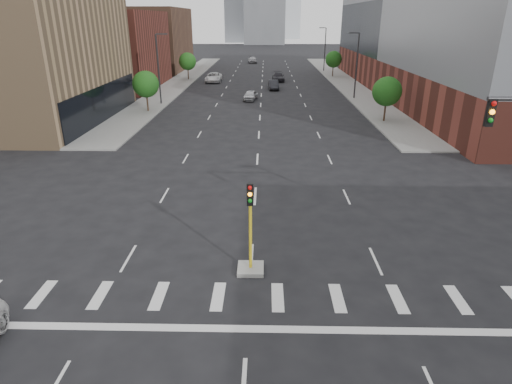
{
  "coord_description": "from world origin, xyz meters",
  "views": [
    {
      "loc": [
        0.61,
        -7.94,
        10.83
      ],
      "look_at": [
        0.17,
        12.55,
        2.5
      ],
      "focal_mm": 30.0,
      "sensor_mm": 36.0,
      "label": 1
    }
  ],
  "objects_px": {
    "car_deep_right": "(278,77)",
    "car_distant": "(252,60)",
    "car_far_left": "(214,77)",
    "car_near_left": "(250,95)",
    "car_mid_right": "(273,85)",
    "median_traffic_signal": "(250,253)"
  },
  "relations": [
    {
      "from": "car_near_left",
      "to": "car_mid_right",
      "type": "height_order",
      "value": "car_mid_right"
    },
    {
      "from": "car_near_left",
      "to": "car_distant",
      "type": "bearing_deg",
      "value": 99.53
    },
    {
      "from": "car_near_left",
      "to": "car_distant",
      "type": "xyz_separation_m",
      "value": [
        -1.32,
        54.75,
        0.17
      ]
    },
    {
      "from": "median_traffic_signal",
      "to": "car_far_left",
      "type": "height_order",
      "value": "median_traffic_signal"
    },
    {
      "from": "car_deep_right",
      "to": "car_distant",
      "type": "distance_m",
      "value": 35.24
    },
    {
      "from": "car_distant",
      "to": "car_far_left",
      "type": "bearing_deg",
      "value": -106.61
    },
    {
      "from": "car_near_left",
      "to": "car_distant",
      "type": "relative_size",
      "value": 0.8
    },
    {
      "from": "car_mid_right",
      "to": "car_distant",
      "type": "xyz_separation_m",
      "value": [
        -4.77,
        44.72,
        0.12
      ]
    },
    {
      "from": "car_mid_right",
      "to": "car_distant",
      "type": "distance_m",
      "value": 44.97
    },
    {
      "from": "median_traffic_signal",
      "to": "car_mid_right",
      "type": "height_order",
      "value": "median_traffic_signal"
    },
    {
      "from": "car_near_left",
      "to": "car_mid_right",
      "type": "relative_size",
      "value": 0.9
    },
    {
      "from": "car_near_left",
      "to": "car_deep_right",
      "type": "relative_size",
      "value": 0.75
    },
    {
      "from": "car_deep_right",
      "to": "car_distant",
      "type": "xyz_separation_m",
      "value": [
        -5.8,
        34.76,
        0.08
      ]
    },
    {
      "from": "median_traffic_signal",
      "to": "car_deep_right",
      "type": "relative_size",
      "value": 0.82
    },
    {
      "from": "car_far_left",
      "to": "car_distant",
      "type": "bearing_deg",
      "value": 80.17
    },
    {
      "from": "car_deep_right",
      "to": "car_far_left",
      "type": "bearing_deg",
      "value": -174.53
    },
    {
      "from": "car_mid_right",
      "to": "car_deep_right",
      "type": "height_order",
      "value": "car_deep_right"
    },
    {
      "from": "car_far_left",
      "to": "car_near_left",
      "type": "bearing_deg",
      "value": -68.75
    },
    {
      "from": "car_mid_right",
      "to": "car_distant",
      "type": "height_order",
      "value": "car_distant"
    },
    {
      "from": "car_far_left",
      "to": "car_deep_right",
      "type": "bearing_deg",
      "value": 5.85
    },
    {
      "from": "median_traffic_signal",
      "to": "car_near_left",
      "type": "xyz_separation_m",
      "value": [
        -1.5,
        44.62,
        -0.28
      ]
    },
    {
      "from": "car_deep_right",
      "to": "car_distant",
      "type": "height_order",
      "value": "car_distant"
    }
  ]
}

